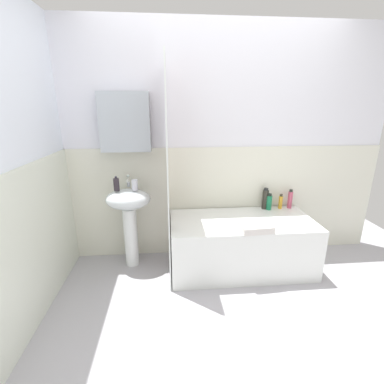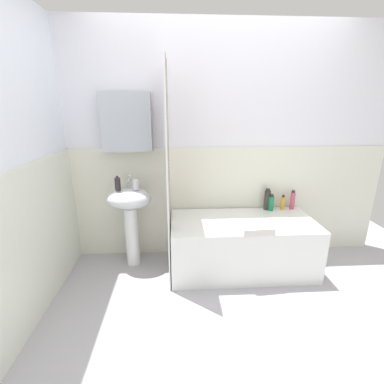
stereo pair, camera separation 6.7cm
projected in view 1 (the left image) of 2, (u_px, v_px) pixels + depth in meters
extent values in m
cube|color=#ACAAB1|center=(242.00, 336.00, 2.00)|extent=(4.80, 5.60, 0.04)
cube|color=white|center=(217.00, 147.00, 2.85)|extent=(3.60, 0.05, 2.40)
cube|color=silver|center=(216.00, 202.00, 3.00)|extent=(3.60, 0.02, 1.20)
cube|color=silver|center=(125.00, 122.00, 2.60)|extent=(0.48, 0.12, 0.56)
cube|color=white|center=(11.00, 169.00, 1.83)|extent=(0.05, 1.81, 2.40)
cube|color=silver|center=(32.00, 248.00, 2.01)|extent=(0.02, 1.81, 1.20)
cylinder|color=white|center=(131.00, 237.00, 2.80)|extent=(0.14, 0.14, 0.63)
ellipsoid|color=white|center=(128.00, 199.00, 2.68)|extent=(0.44, 0.34, 0.20)
cylinder|color=silver|center=(129.00, 184.00, 2.74)|extent=(0.03, 0.03, 0.05)
cylinder|color=silver|center=(128.00, 180.00, 2.67)|extent=(0.02, 0.10, 0.02)
sphere|color=silver|center=(128.00, 176.00, 2.71)|extent=(0.03, 0.03, 0.03)
cylinder|color=#2D262D|center=(116.00, 185.00, 2.59)|extent=(0.05, 0.05, 0.12)
sphere|color=black|center=(116.00, 177.00, 2.57)|extent=(0.02, 0.02, 0.02)
cylinder|color=silver|center=(135.00, 185.00, 2.62)|extent=(0.06, 0.06, 0.10)
cube|color=white|center=(241.00, 244.00, 2.77)|extent=(1.41, 0.68, 0.53)
cube|color=white|center=(168.00, 183.00, 2.23)|extent=(0.01, 0.14, 2.00)
cube|color=brown|center=(168.00, 179.00, 2.36)|extent=(0.01, 0.14, 2.00)
cube|color=white|center=(168.00, 175.00, 2.49)|extent=(0.01, 0.14, 2.00)
cube|color=#53322E|center=(168.00, 172.00, 2.62)|extent=(0.01, 0.14, 2.00)
cube|color=white|center=(168.00, 169.00, 2.75)|extent=(0.01, 0.14, 2.00)
cylinder|color=#C04D6A|center=(290.00, 200.00, 2.98)|extent=(0.05, 0.05, 0.19)
cylinder|color=#252C25|center=(291.00, 191.00, 2.94)|extent=(0.03, 0.03, 0.02)
cylinder|color=gold|center=(280.00, 202.00, 2.97)|extent=(0.04, 0.04, 0.14)
cylinder|color=#2B281E|center=(281.00, 195.00, 2.94)|extent=(0.03, 0.03, 0.02)
cylinder|color=#1B7A4E|center=(269.00, 203.00, 2.94)|extent=(0.06, 0.06, 0.16)
cylinder|color=black|center=(270.00, 195.00, 2.91)|extent=(0.04, 0.04, 0.02)
cylinder|color=#313028|center=(265.00, 199.00, 2.96)|extent=(0.07, 0.07, 0.21)
cylinder|color=#252728|center=(266.00, 189.00, 2.92)|extent=(0.05, 0.05, 0.02)
cube|color=silver|center=(255.00, 226.00, 2.46)|extent=(0.29, 0.26, 0.06)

